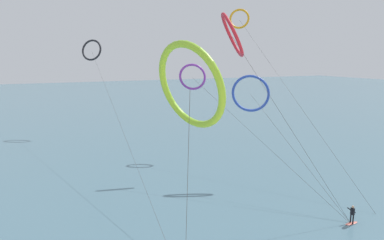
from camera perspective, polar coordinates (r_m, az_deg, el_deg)
sea_water at (r=115.15m, az=-17.67°, el=2.81°), size 400.00×200.00×0.08m
surfer_coral at (r=33.75m, az=25.56°, el=-14.48°), size 1.40×0.61×1.70m
kite_amber at (r=55.88m, az=8.09°, el=16.62°), size 3.32×29.11×22.21m
kite_cobalt at (r=40.26m, az=9.97°, el=4.51°), size 4.92×15.74×12.57m
kite_charcoal at (r=68.85m, az=-16.69°, el=11.29°), size 4.18×52.31×18.06m
kite_lime at (r=17.52m, az=-0.33°, el=5.83°), size 3.13×5.08×15.42m
kite_violet at (r=42.10m, az=0.14°, el=7.34°), size 8.64×20.21×13.85m
kite_crimson at (r=29.38m, az=6.90°, el=14.11°), size 10.88×8.22×18.29m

